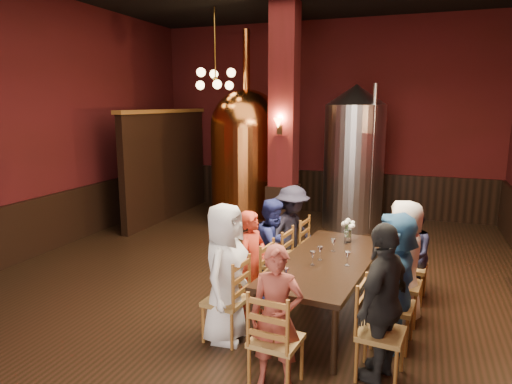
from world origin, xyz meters
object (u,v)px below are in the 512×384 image
(dining_table, at_px, (327,264))
(person_1, at_px, (252,264))
(copper_kettle, at_px, (247,155))
(steel_vessel, at_px, (354,158))
(person_2, at_px, (274,248))
(rose_vase, at_px, (348,227))
(person_0, at_px, (225,273))

(dining_table, relative_size, person_1, 1.87)
(copper_kettle, height_order, steel_vessel, copper_kettle)
(dining_table, height_order, copper_kettle, copper_kettle)
(person_2, relative_size, copper_kettle, 0.33)
(dining_table, xyz_separation_m, copper_kettle, (-2.58, 4.03, 0.82))
(rose_vase, bearing_deg, person_1, -134.40)
(person_2, relative_size, steel_vessel, 0.45)
(person_0, relative_size, copper_kettle, 0.38)
(dining_table, distance_m, copper_kettle, 4.85)
(person_1, bearing_deg, copper_kettle, 34.69)
(dining_table, height_order, person_2, person_2)
(person_0, distance_m, steel_vessel, 5.36)
(person_0, bearing_deg, rose_vase, -33.91)
(rose_vase, bearing_deg, dining_table, -99.20)
(person_2, bearing_deg, dining_table, -112.41)
(copper_kettle, bearing_deg, person_1, -68.29)
(person_0, height_order, copper_kettle, copper_kettle)
(rose_vase, bearing_deg, copper_kettle, 129.91)
(person_2, distance_m, rose_vase, 1.05)
(steel_vessel, bearing_deg, rose_vase, -83.04)
(person_1, xyz_separation_m, person_2, (0.07, 0.66, 0.01))
(person_1, height_order, copper_kettle, copper_kettle)
(dining_table, relative_size, steel_vessel, 0.83)
(person_0, xyz_separation_m, copper_kettle, (-1.63, 4.93, 0.72))
(steel_vessel, bearing_deg, person_1, -97.08)
(person_2, height_order, copper_kettle, copper_kettle)
(steel_vessel, relative_size, rose_vase, 9.20)
(person_0, bearing_deg, copper_kettle, 16.83)
(person_1, relative_size, steel_vessel, 0.44)
(person_2, height_order, steel_vessel, steel_vessel)
(person_2, bearing_deg, steel_vessel, -2.34)
(copper_kettle, bearing_deg, person_2, -63.90)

